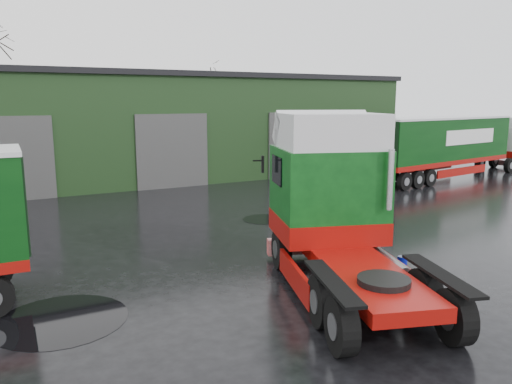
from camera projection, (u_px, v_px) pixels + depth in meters
ground at (268, 267)px, 14.33m from camera, size 100.00×100.00×0.00m
warehouse at (141, 125)px, 32.00m from camera, size 32.40×12.40×6.30m
hero_tractor at (354, 209)px, 11.61m from camera, size 5.10×7.72×4.43m
lorry_right at (441, 148)px, 29.71m from camera, size 14.60×4.57×3.78m
wash_bucket at (402, 261)px, 14.42m from camera, size 0.29×0.29×0.26m
tree_back_b at (199, 111)px, 44.28m from camera, size 4.40×4.40×7.50m
puddle_0 at (61, 320)px, 10.85m from camera, size 2.85×2.85×0.01m
puddle_1 at (266, 219)px, 20.03m from camera, size 1.84×1.84×0.01m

